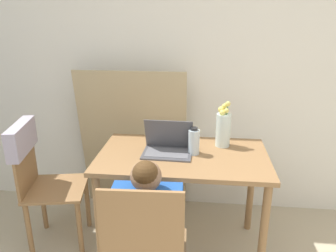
% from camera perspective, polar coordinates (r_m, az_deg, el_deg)
% --- Properties ---
extents(wall_back, '(6.40, 0.05, 2.50)m').
position_cam_1_polar(wall_back, '(2.65, 5.47, 10.85)').
color(wall_back, white).
rests_on(wall_back, ground_plane).
extents(dining_table, '(1.12, 0.66, 0.74)m').
position_cam_1_polar(dining_table, '(2.22, 2.57, -7.41)').
color(dining_table, olive).
rests_on(dining_table, ground_plane).
extents(chair_spare, '(0.50, 0.47, 0.93)m').
position_cam_1_polar(chair_spare, '(2.46, -21.99, -6.48)').
color(chair_spare, olive).
rests_on(chair_spare, ground_plane).
extents(person_seated, '(0.37, 0.43, 0.97)m').
position_cam_1_polar(person_seated, '(1.78, -3.41, -15.92)').
color(person_seated, '#1E4C9E').
rests_on(person_seated, ground_plane).
extents(laptop, '(0.33, 0.23, 0.22)m').
position_cam_1_polar(laptop, '(2.18, -0.03, -3.37)').
color(laptop, '#4C4C51').
rests_on(laptop, dining_table).
extents(flower_vase, '(0.10, 0.10, 0.32)m').
position_cam_1_polar(flower_vase, '(2.29, 9.59, -0.35)').
color(flower_vase, silver).
rests_on(flower_vase, dining_table).
extents(water_bottle, '(0.07, 0.07, 0.18)m').
position_cam_1_polar(water_bottle, '(2.15, 4.52, -2.73)').
color(water_bottle, silver).
rests_on(water_bottle, dining_table).
extents(cardboard_panel, '(0.88, 0.19, 1.22)m').
position_cam_1_polar(cardboard_panel, '(2.74, -6.09, -2.86)').
color(cardboard_panel, tan).
rests_on(cardboard_panel, ground_plane).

